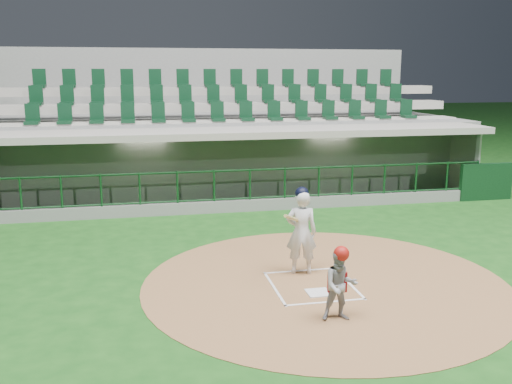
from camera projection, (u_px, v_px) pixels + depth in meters
ground at (307, 281)px, 11.40m from camera, size 120.00×120.00×0.00m
dirt_circle at (325, 283)px, 11.26m from camera, size 7.20×7.20×0.01m
home_plate at (318, 293)px, 10.72m from camera, size 0.43×0.43×0.02m
batter_box_chalk at (312, 285)px, 11.11m from camera, size 1.55×1.80×0.01m
dugout_structure at (242, 169)px, 18.71m from camera, size 16.40×3.70×3.00m
seating_deck at (225, 144)px, 21.55m from camera, size 17.00×6.72×5.15m
batter at (301, 231)px, 11.62m from camera, size 0.90×0.92×1.82m
catcher at (340, 284)px, 9.46m from camera, size 0.64×0.52×1.29m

